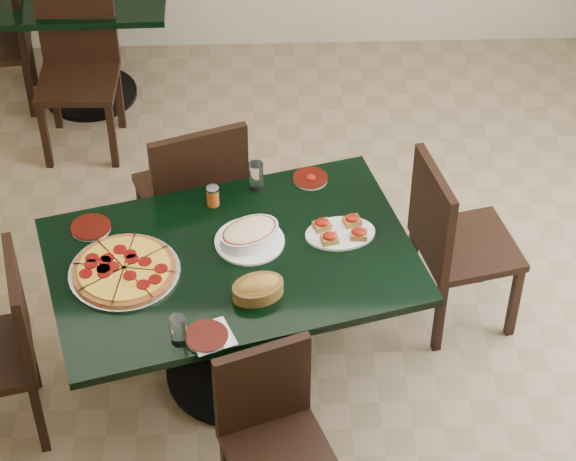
{
  "coord_description": "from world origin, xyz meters",
  "views": [
    {
      "loc": [
        -0.12,
        -3.61,
        4.07
      ],
      "look_at": [
        0.0,
        0.0,
        0.81
      ],
      "focal_mm": 70.0,
      "sensor_mm": 36.0,
      "label": 1
    }
  ],
  "objects_px": {
    "pepperoni_pizza": "(124,270)",
    "bruschetta_platter": "(340,231)",
    "main_table": "(233,288)",
    "chair_right": "(451,238)",
    "back_chair_left": "(8,36)",
    "chair_near": "(272,430)",
    "back_chair_near": "(78,62)",
    "back_table": "(81,23)",
    "bread_basket": "(258,288)",
    "lasagna_casserole": "(249,235)",
    "chair_far": "(195,192)",
    "chair_left": "(0,342)"
  },
  "relations": [
    {
      "from": "pepperoni_pizza",
      "to": "bruschetta_platter",
      "type": "distance_m",
      "value": 0.95
    },
    {
      "from": "main_table",
      "to": "bruschetta_platter",
      "type": "relative_size",
      "value": 5.2
    },
    {
      "from": "chair_right",
      "to": "back_chair_left",
      "type": "relative_size",
      "value": 1.12
    },
    {
      "from": "main_table",
      "to": "chair_near",
      "type": "xyz_separation_m",
      "value": [
        0.16,
        -0.72,
        -0.09
      ]
    },
    {
      "from": "back_chair_near",
      "to": "pepperoni_pizza",
      "type": "distance_m",
      "value": 2.01
    },
    {
      "from": "main_table",
      "to": "back_chair_near",
      "type": "distance_m",
      "value": 2.07
    },
    {
      "from": "back_table",
      "to": "back_chair_left",
      "type": "bearing_deg",
      "value": -175.2
    },
    {
      "from": "back_chair_near",
      "to": "bread_basket",
      "type": "distance_m",
      "value": 2.34
    },
    {
      "from": "chair_near",
      "to": "chair_right",
      "type": "distance_m",
      "value": 1.36
    },
    {
      "from": "pepperoni_pizza",
      "to": "bread_basket",
      "type": "height_order",
      "value": "bread_basket"
    },
    {
      "from": "back_chair_left",
      "to": "lasagna_casserole",
      "type": "bearing_deg",
      "value": 26.97
    },
    {
      "from": "chair_far",
      "to": "chair_near",
      "type": "relative_size",
      "value": 1.17
    },
    {
      "from": "chair_far",
      "to": "back_chair_left",
      "type": "height_order",
      "value": "chair_far"
    },
    {
      "from": "chair_near",
      "to": "lasagna_casserole",
      "type": "xyz_separation_m",
      "value": [
        -0.08,
        0.81,
        0.32
      ]
    },
    {
      "from": "back_table",
      "to": "back_chair_left",
      "type": "relative_size",
      "value": 1.25
    },
    {
      "from": "chair_left",
      "to": "lasagna_casserole",
      "type": "height_order",
      "value": "chair_left"
    },
    {
      "from": "lasagna_casserole",
      "to": "chair_right",
      "type": "bearing_deg",
      "value": -16.99
    },
    {
      "from": "back_chair_near",
      "to": "bread_basket",
      "type": "relative_size",
      "value": 3.64
    },
    {
      "from": "chair_far",
      "to": "chair_left",
      "type": "xyz_separation_m",
      "value": [
        -0.8,
        -0.91,
        -0.04
      ]
    },
    {
      "from": "lasagna_casserole",
      "to": "main_table",
      "type": "bearing_deg",
      "value": -160.93
    },
    {
      "from": "chair_far",
      "to": "back_chair_near",
      "type": "distance_m",
      "value": 1.4
    },
    {
      "from": "back_table",
      "to": "chair_far",
      "type": "height_order",
      "value": "chair_far"
    },
    {
      "from": "main_table",
      "to": "bread_basket",
      "type": "bearing_deg",
      "value": -79.09
    },
    {
      "from": "pepperoni_pizza",
      "to": "back_chair_left",
      "type": "bearing_deg",
      "value": 110.88
    },
    {
      "from": "bread_basket",
      "to": "chair_far",
      "type": "bearing_deg",
      "value": 88.72
    },
    {
      "from": "back_chair_left",
      "to": "chair_left",
      "type": "bearing_deg",
      "value": 1.62
    },
    {
      "from": "chair_right",
      "to": "lasagna_casserole",
      "type": "relative_size",
      "value": 2.89
    },
    {
      "from": "chair_near",
      "to": "back_chair_near",
      "type": "relative_size",
      "value": 0.91
    },
    {
      "from": "chair_left",
      "to": "back_chair_near",
      "type": "relative_size",
      "value": 0.99
    },
    {
      "from": "main_table",
      "to": "chair_right",
      "type": "bearing_deg",
      "value": 2.91
    },
    {
      "from": "chair_far",
      "to": "chair_left",
      "type": "height_order",
      "value": "chair_far"
    },
    {
      "from": "chair_right",
      "to": "bruschetta_platter",
      "type": "relative_size",
      "value": 2.8
    },
    {
      "from": "chair_far",
      "to": "pepperoni_pizza",
      "type": "bearing_deg",
      "value": 50.8
    },
    {
      "from": "chair_far",
      "to": "chair_left",
      "type": "distance_m",
      "value": 1.22
    },
    {
      "from": "chair_far",
      "to": "pepperoni_pizza",
      "type": "xyz_separation_m",
      "value": [
        -0.27,
        -0.74,
        0.2
      ]
    },
    {
      "from": "main_table",
      "to": "chair_left",
      "type": "bearing_deg",
      "value": 179.28
    },
    {
      "from": "chair_far",
      "to": "chair_right",
      "type": "relative_size",
      "value": 1.06
    },
    {
      "from": "back_table",
      "to": "pepperoni_pizza",
      "type": "height_order",
      "value": "pepperoni_pizza"
    },
    {
      "from": "main_table",
      "to": "bruschetta_platter",
      "type": "xyz_separation_m",
      "value": [
        0.48,
        0.13,
        0.21
      ]
    },
    {
      "from": "chair_left",
      "to": "lasagna_casserole",
      "type": "relative_size",
      "value": 2.86
    },
    {
      "from": "bruschetta_platter",
      "to": "chair_left",
      "type": "bearing_deg",
      "value": -173.53
    },
    {
      "from": "chair_near",
      "to": "back_chair_near",
      "type": "bearing_deg",
      "value": 91.68
    },
    {
      "from": "back_chair_near",
      "to": "bruschetta_platter",
      "type": "bearing_deg",
      "value": -50.54
    },
    {
      "from": "back_chair_left",
      "to": "pepperoni_pizza",
      "type": "distance_m",
      "value": 2.52
    },
    {
      "from": "main_table",
      "to": "back_table",
      "type": "distance_m",
      "value": 2.47
    },
    {
      "from": "chair_right",
      "to": "back_chair_near",
      "type": "relative_size",
      "value": 1.0
    },
    {
      "from": "lasagna_casserole",
      "to": "chair_far",
      "type": "bearing_deg",
      "value": 83.99
    },
    {
      "from": "back_chair_near",
      "to": "chair_far",
      "type": "bearing_deg",
      "value": -58.67
    },
    {
      "from": "main_table",
      "to": "chair_near",
      "type": "height_order",
      "value": "chair_near"
    },
    {
      "from": "main_table",
      "to": "chair_far",
      "type": "relative_size",
      "value": 1.76
    }
  ]
}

